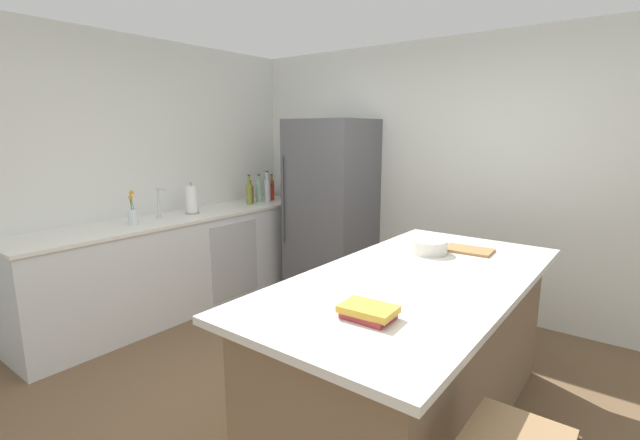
# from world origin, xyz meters

# --- Properties ---
(ground_plane) EXTENTS (7.20, 7.20, 0.00)m
(ground_plane) POSITION_xyz_m (0.00, 0.00, 0.00)
(ground_plane) COLOR brown
(wall_rear) EXTENTS (6.00, 0.10, 2.60)m
(wall_rear) POSITION_xyz_m (0.00, 2.25, 1.30)
(wall_rear) COLOR silver
(wall_rear) RESTS_ON ground_plane
(wall_left) EXTENTS (0.10, 6.00, 2.60)m
(wall_left) POSITION_xyz_m (-2.45, 0.00, 1.30)
(wall_left) COLOR silver
(wall_left) RESTS_ON ground_plane
(counter_run_left) EXTENTS (0.64, 3.11, 0.94)m
(counter_run_left) POSITION_xyz_m (-2.09, 0.56, 0.47)
(counter_run_left) COLOR silver
(counter_run_left) RESTS_ON ground_plane
(kitchen_island) EXTENTS (1.10, 2.27, 0.92)m
(kitchen_island) POSITION_xyz_m (0.50, 0.30, 0.47)
(kitchen_island) COLOR #7A6047
(kitchen_island) RESTS_ON ground_plane
(refrigerator) EXTENTS (0.81, 0.74, 1.86)m
(refrigerator) POSITION_xyz_m (-1.24, 1.85, 0.93)
(refrigerator) COLOR #56565B
(refrigerator) RESTS_ON ground_plane
(sink_faucet) EXTENTS (0.15, 0.05, 0.30)m
(sink_faucet) POSITION_xyz_m (-2.14, 0.36, 1.09)
(sink_faucet) COLOR silver
(sink_faucet) RESTS_ON counter_run_left
(flower_vase) EXTENTS (0.08, 0.08, 0.30)m
(flower_vase) POSITION_xyz_m (-2.07, 0.05, 1.03)
(flower_vase) COLOR silver
(flower_vase) RESTS_ON counter_run_left
(paper_towel_roll) EXTENTS (0.14, 0.14, 0.31)m
(paper_towel_roll) POSITION_xyz_m (-2.11, 0.70, 1.07)
(paper_towel_roll) COLOR gray
(paper_towel_roll) RESTS_ON counter_run_left
(syrup_bottle) EXTENTS (0.06, 0.06, 0.26)m
(syrup_bottle) POSITION_xyz_m (-2.06, 1.99, 1.04)
(syrup_bottle) COLOR #5B3319
(syrup_bottle) RESTS_ON counter_run_left
(vinegar_bottle) EXTENTS (0.06, 0.06, 0.29)m
(vinegar_bottle) POSITION_xyz_m (-2.16, 1.90, 1.05)
(vinegar_bottle) COLOR #994C23
(vinegar_bottle) RESTS_ON counter_run_left
(hot_sauce_bottle) EXTENTS (0.06, 0.06, 0.19)m
(hot_sauce_bottle) POSITION_xyz_m (-2.08, 1.81, 1.01)
(hot_sauce_bottle) COLOR red
(hot_sauce_bottle) RESTS_ON counter_run_left
(soda_bottle) EXTENTS (0.07, 0.07, 0.35)m
(soda_bottle) POSITION_xyz_m (-2.05, 1.71, 1.07)
(soda_bottle) COLOR silver
(soda_bottle) RESTS_ON counter_run_left
(gin_bottle) EXTENTS (0.07, 0.07, 0.32)m
(gin_bottle) POSITION_xyz_m (-2.11, 1.63, 1.06)
(gin_bottle) COLOR #8CB79E
(gin_bottle) RESTS_ON counter_run_left
(whiskey_bottle) EXTENTS (0.08, 0.08, 0.25)m
(whiskey_bottle) POSITION_xyz_m (-2.15, 1.52, 1.04)
(whiskey_bottle) COLOR brown
(whiskey_bottle) RESTS_ON counter_run_left
(olive_oil_bottle) EXTENTS (0.06, 0.06, 0.33)m
(olive_oil_bottle) POSITION_xyz_m (-2.05, 1.43, 1.06)
(olive_oil_bottle) COLOR olive
(olive_oil_bottle) RESTS_ON counter_run_left
(cookbook_stack) EXTENTS (0.25, 0.18, 0.06)m
(cookbook_stack) POSITION_xyz_m (0.59, -0.37, 0.95)
(cookbook_stack) COLOR #A83338
(cookbook_stack) RESTS_ON kitchen_island
(mixing_bowl) EXTENTS (0.25, 0.25, 0.09)m
(mixing_bowl) POSITION_xyz_m (0.35, 0.79, 0.97)
(mixing_bowl) COLOR silver
(mixing_bowl) RESTS_ON kitchen_island
(cutting_board) EXTENTS (0.33, 0.23, 0.02)m
(cutting_board) POSITION_xyz_m (0.55, 1.00, 0.93)
(cutting_board) COLOR #9E7042
(cutting_board) RESTS_ON kitchen_island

